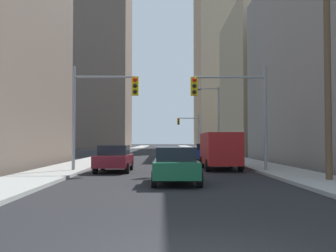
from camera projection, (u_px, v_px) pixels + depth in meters
name	position (u px, v px, depth m)	size (l,w,h in m)	color
sidewalk_left	(121.00, 153.00, 55.56)	(2.92, 160.00, 0.15)	#9E9E99
sidewalk_right	(210.00, 153.00, 55.74)	(2.92, 160.00, 0.15)	#9E9E99
cargo_van_red	(220.00, 149.00, 24.39)	(2.16, 5.23, 2.26)	maroon
sedan_green	(176.00, 165.00, 16.34)	(1.95, 4.23, 1.52)	#195938
sedan_maroon	(114.00, 158.00, 22.59)	(1.95, 4.25, 1.52)	maroon
sedan_blue	(204.00, 152.00, 35.55)	(1.95, 4.24, 1.52)	navy
traffic_signal_near_left	(102.00, 101.00, 22.27)	(3.74, 0.44, 6.00)	gray
traffic_signal_near_right	(233.00, 100.00, 22.38)	(4.33, 0.44, 6.00)	gray
traffic_signal_far_right	(189.00, 127.00, 63.27)	(3.54, 0.44, 6.00)	gray
utility_pole_right	(328.00, 66.00, 16.70)	(2.20, 0.28, 9.40)	brown
street_lamp_right	(215.00, 115.00, 41.66)	(2.49, 0.32, 7.50)	gray
building_left_far_tower	(90.00, 16.00, 96.48)	(19.29, 19.13, 64.51)	#66564C
building_right_mid_block	(304.00, 84.00, 53.53)	(20.41, 18.31, 18.94)	tan
building_right_far_highrise	(231.00, 15.00, 95.55)	(16.71, 20.61, 64.30)	tan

